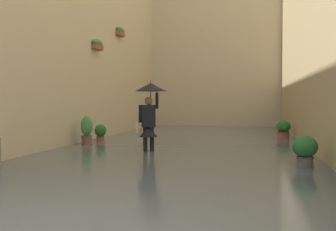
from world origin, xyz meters
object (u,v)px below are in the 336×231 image
potted_plant_mid_left (283,130)px  potted_plant_near_left (305,151)px  person_wading (149,107)px  potted_plant_far_right (100,133)px  potted_plant_mid_right (87,131)px

potted_plant_mid_left → potted_plant_near_left: bearing=89.3°
person_wading → potted_plant_mid_left: (-3.92, -5.03, -0.93)m
potted_plant_mid_left → potted_plant_far_right: 6.80m
person_wading → potted_plant_near_left: person_wading is taller
potted_plant_mid_right → person_wading: bearing=149.3°
potted_plant_mid_left → potted_plant_far_right: potted_plant_mid_left is taller
person_wading → potted_plant_mid_left: person_wading is taller
potted_plant_mid_left → potted_plant_far_right: (6.33, 2.50, -0.03)m
potted_plant_near_left → potted_plant_far_right: bearing=-35.0°
potted_plant_mid_right → potted_plant_near_left: bearing=152.4°
potted_plant_near_left → potted_plant_mid_left: bearing=-90.7°
potted_plant_far_right → potted_plant_near_left: bearing=145.0°
potted_plant_far_right → potted_plant_mid_right: bearing=87.5°
person_wading → potted_plant_mid_right: person_wading is taller
potted_plant_mid_left → potted_plant_near_left: same height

